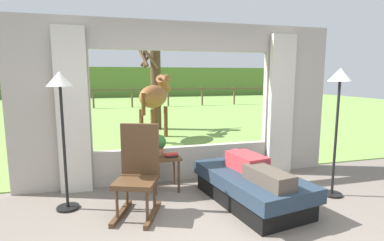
% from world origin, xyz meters
% --- Properties ---
extents(back_wall_with_window, '(5.20, 0.12, 2.55)m').
position_xyz_m(back_wall_with_window, '(0.00, 2.26, 1.25)').
color(back_wall_with_window, '#ADA599').
rests_on(back_wall_with_window, ground_plane).
extents(curtain_panel_left, '(0.44, 0.10, 2.40)m').
position_xyz_m(curtain_panel_left, '(-1.69, 2.12, 1.20)').
color(curtain_panel_left, beige).
rests_on(curtain_panel_left, ground_plane).
extents(curtain_panel_right, '(0.44, 0.10, 2.40)m').
position_xyz_m(curtain_panel_right, '(1.69, 2.12, 1.20)').
color(curtain_panel_right, beige).
rests_on(curtain_panel_right, ground_plane).
extents(outdoor_pasture_lawn, '(36.00, 21.68, 0.02)m').
position_xyz_m(outdoor_pasture_lawn, '(0.00, 13.16, 0.01)').
color(outdoor_pasture_lawn, '#759E47').
rests_on(outdoor_pasture_lawn, ground_plane).
extents(distant_hill_ridge, '(36.00, 2.00, 2.40)m').
position_xyz_m(distant_hill_ridge, '(0.00, 23.00, 1.20)').
color(distant_hill_ridge, '#587A34').
rests_on(distant_hill_ridge, ground_plane).
extents(recliner_sofa, '(1.17, 1.83, 0.42)m').
position_xyz_m(recliner_sofa, '(0.62, 1.07, 0.22)').
color(recliner_sofa, black).
rests_on(recliner_sofa, ground_plane).
extents(reclining_person, '(0.44, 1.43, 0.22)m').
position_xyz_m(reclining_person, '(0.62, 1.02, 0.52)').
color(reclining_person, '#B23338').
rests_on(reclining_person, recliner_sofa).
extents(rocking_chair, '(0.68, 0.80, 1.12)m').
position_xyz_m(rocking_chair, '(-0.87, 1.17, 0.55)').
color(rocking_chair, '#4C331E').
rests_on(rocking_chair, ground_plane).
extents(side_table, '(0.44, 0.44, 0.52)m').
position_xyz_m(side_table, '(-0.41, 1.85, 0.43)').
color(side_table, '#4C331E').
rests_on(side_table, ground_plane).
extents(potted_plant, '(0.22, 0.22, 0.32)m').
position_xyz_m(potted_plant, '(-0.49, 1.91, 0.70)').
color(potted_plant, '#9E6042').
rests_on(potted_plant, side_table).
extents(book_stack, '(0.19, 0.16, 0.05)m').
position_xyz_m(book_stack, '(-0.32, 1.79, 0.54)').
color(book_stack, black).
rests_on(book_stack, side_table).
extents(floor_lamp_left, '(0.32, 0.32, 1.76)m').
position_xyz_m(floor_lamp_left, '(-1.75, 1.53, 1.42)').
color(floor_lamp_left, black).
rests_on(floor_lamp_left, ground_plane).
extents(floor_lamp_right, '(0.32, 0.32, 1.82)m').
position_xyz_m(floor_lamp_right, '(1.87, 0.99, 1.47)').
color(floor_lamp_right, black).
rests_on(floor_lamp_right, ground_plane).
extents(horse, '(1.29, 1.70, 1.73)m').
position_xyz_m(horse, '(-0.01, 5.48, 1.16)').
color(horse, brown).
rests_on(horse, outdoor_pasture_lawn).
extents(pasture_tree, '(0.84, 1.13, 2.83)m').
position_xyz_m(pasture_tree, '(0.21, 6.96, 1.40)').
color(pasture_tree, '#4C3823').
rests_on(pasture_tree, outdoor_pasture_lawn).
extents(pasture_fence_line, '(16.10, 0.10, 1.10)m').
position_xyz_m(pasture_fence_line, '(0.00, 14.06, 0.74)').
color(pasture_fence_line, brown).
rests_on(pasture_fence_line, outdoor_pasture_lawn).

